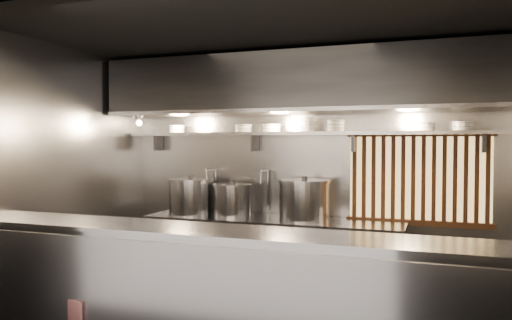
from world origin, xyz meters
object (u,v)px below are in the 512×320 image
Objects in this scene: pendant_bulb at (290,126)px; stock_pot_right at (305,200)px; stock_pot_left at (191,196)px; stock_pot_mid at (232,200)px; heat_lamp at (138,118)px.

pendant_bulb is 0.29× the size of stock_pot_right.
stock_pot_left is (-1.22, -0.09, -0.84)m from pendant_bulb.
stock_pot_right is (1.41, 0.05, 0.01)m from stock_pot_left.
stock_pot_right is at bearing 0.42° from stock_pot_mid.
stock_pot_mid is at bearing 4.59° from stock_pot_left.
heat_lamp is at bearing -171.25° from stock_pot_right.
stock_pot_left reaches higher than stock_pot_mid.
stock_pot_right is (0.19, -0.04, -0.83)m from pendant_bulb.
stock_pot_mid is 0.88m from stock_pot_right.
pendant_bulb is 1.49m from stock_pot_left.
heat_lamp is 0.55× the size of stock_pot_right.
stock_pot_left is (0.57, 0.26, -0.95)m from heat_lamp.
stock_pot_right is (0.88, 0.01, 0.04)m from stock_pot_mid.
pendant_bulb is (1.80, 0.35, -0.11)m from heat_lamp.
pendant_bulb is at bearing 166.66° from stock_pot_right.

